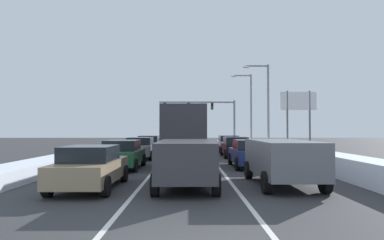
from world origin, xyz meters
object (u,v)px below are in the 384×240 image
Objects in this scene: sedan_green_left_lane_second at (123,154)px; traffic_light_gantry at (208,111)px; sedan_white_right_lane_fourth at (228,144)px; sedan_tan_left_lane_nearest at (91,167)px; roadside_sign_right at (298,107)px; sedan_navy_left_lane_fourth at (149,144)px; street_lamp_right_mid at (248,103)px; suv_gray_right_lane_nearest at (282,158)px; sedan_gray_left_lane_third at (140,148)px; suv_charcoal_center_lane_nearest at (186,159)px; box_truck_center_lane_second at (184,132)px; sedan_maroon_center_lane_fourth at (191,142)px; sedan_navy_right_lane_second at (250,153)px; street_lamp_right_near at (265,99)px; suv_red_center_lane_third at (186,142)px; sedan_black_right_lane_third at (235,147)px.

traffic_light_gantry is at bearing 78.78° from sedan_green_left_lane_second.
sedan_white_right_lane_fourth is 1.00× the size of sedan_tan_left_lane_nearest.
sedan_navy_left_lane_fourth is at bearing -179.34° from roadside_sign_right.
street_lamp_right_mid is 12.69m from roadside_sign_right.
suv_gray_right_lane_nearest is 0.45× the size of traffic_light_gantry.
sedan_white_right_lane_fourth is 18.70m from traffic_light_gantry.
sedan_tan_left_lane_nearest is at bearing -109.43° from street_lamp_right_mid.
suv_gray_right_lane_nearest is 1.09× the size of sedan_gray_left_lane_third.
box_truck_center_lane_second is at bearing 91.27° from suv_charcoal_center_lane_nearest.
sedan_maroon_center_lane_fourth is 1.00× the size of sedan_green_left_lane_second.
street_lamp_right_near reaches higher than sedan_navy_right_lane_second.
suv_charcoal_center_lane_nearest is 23.44m from street_lamp_right_near.
roadside_sign_right is (9.57, -4.08, 3.25)m from sedan_maroon_center_lane_fourth.
sedan_green_left_lane_second is at bearing -118.41° from sedan_white_right_lane_fourth.
suv_charcoal_center_lane_nearest is 1.00× the size of suv_red_center_lane_third.
sedan_tan_left_lane_nearest is at bearing -174.63° from suv_gray_right_lane_nearest.
sedan_tan_left_lane_nearest is 22.94m from roadside_sign_right.
suv_red_center_lane_third is 10.77m from street_lamp_right_near.
sedan_white_right_lane_fourth is 0.50× the size of street_lamp_right_mid.
sedan_gray_left_lane_third is at bearing -155.33° from roadside_sign_right.
sedan_gray_left_lane_third is (-3.21, -3.37, -0.25)m from suv_red_center_lane_third.
sedan_black_right_lane_third is 1.00× the size of sedan_navy_left_lane_fourth.
sedan_white_right_lane_fourth is at bearing -44.11° from sedan_maroon_center_lane_fourth.
sedan_green_left_lane_second is (-3.28, -9.64, -0.25)m from suv_red_center_lane_third.
sedan_maroon_center_lane_fourth and sedan_green_left_lane_second have the same top height.
sedan_maroon_center_lane_fourth is (-3.41, 3.30, 0.00)m from sedan_white_right_lane_fourth.
sedan_green_left_lane_second is (-0.05, 6.13, 0.00)m from sedan_tan_left_lane_nearest.
traffic_light_gantry is (6.23, 19.18, 3.97)m from sedan_navy_left_lane_fourth.
sedan_white_right_lane_fourth is at bearing 61.59° from sedan_green_left_lane_second.
suv_red_center_lane_third is at bearing 90.45° from suv_charcoal_center_lane_nearest.
street_lamp_right_mid is at bearing -54.54° from traffic_light_gantry.
traffic_light_gantry is 1.28× the size of street_lamp_right_near.
sedan_black_right_lane_third is 0.62× the size of box_truck_center_lane_second.
sedan_tan_left_lane_nearest is at bearing -89.57° from sedan_green_left_lane_second.
sedan_green_left_lane_second is 18.40m from roadside_sign_right.
suv_charcoal_center_lane_nearest is at bearing -104.90° from sedan_black_right_lane_third.
sedan_gray_left_lane_third is 0.53× the size of street_lamp_right_near.
traffic_light_gantry reaches higher than suv_gray_right_lane_nearest.
sedan_green_left_lane_second is at bearing -90.62° from sedan_gray_left_lane_third.
street_lamp_right_near is (7.81, 13.85, 3.18)m from box_truck_center_lane_second.
sedan_white_right_lane_fourth is 0.41× the size of traffic_light_gantry.
traffic_light_gantry is at bearing 91.17° from sedan_navy_right_lane_second.
traffic_light_gantry is at bearing 76.22° from sedan_gray_left_lane_third.
suv_gray_right_lane_nearest reaches higher than sedan_gray_left_lane_third.
suv_charcoal_center_lane_nearest is 1.09× the size of sedan_navy_left_lane_fourth.
suv_charcoal_center_lane_nearest is at bearing -90.72° from sedan_maroon_center_lane_fourth.
box_truck_center_lane_second reaches higher than sedan_white_right_lane_fourth.
street_lamp_right_near is at bearing 60.58° from box_truck_center_lane_second.
street_lamp_right_near is at bearing 55.23° from sedan_green_left_lane_second.
street_lamp_right_mid is at bearing 80.38° from sedan_navy_right_lane_second.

